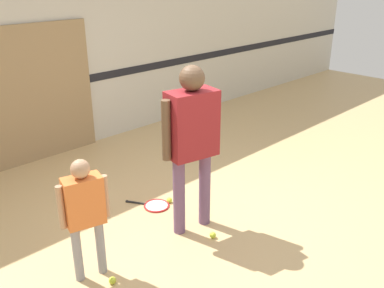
# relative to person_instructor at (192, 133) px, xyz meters

# --- Properties ---
(ground_plane) EXTENTS (16.00, 16.00, 0.00)m
(ground_plane) POSITION_rel_person_instructor_xyz_m (0.04, 0.03, -1.08)
(ground_plane) COLOR tan
(wall_back) EXTENTS (16.00, 0.07, 3.20)m
(wall_back) POSITION_rel_person_instructor_xyz_m (0.04, 2.87, 0.51)
(wall_back) COLOR beige
(wall_back) RESTS_ON ground_plane
(person_instructor) EXTENTS (0.65, 0.36, 1.75)m
(person_instructor) POSITION_rel_person_instructor_xyz_m (0.00, 0.00, 0.00)
(person_instructor) COLOR #6B4C70
(person_instructor) RESTS_ON ground_plane
(person_student_left) EXTENTS (0.42, 0.25, 1.15)m
(person_student_left) POSITION_rel_person_instructor_xyz_m (-1.20, 0.08, -0.37)
(person_student_left) COLOR gray
(person_student_left) RESTS_ON ground_plane
(racket_spare_on_floor) EXTENTS (0.41, 0.55, 0.03)m
(racket_spare_on_floor) POSITION_rel_person_instructor_xyz_m (-0.01, 0.61, -1.07)
(racket_spare_on_floor) COLOR red
(racket_spare_on_floor) RESTS_ON ground_plane
(tennis_ball_near_instructor) EXTENTS (0.07, 0.07, 0.07)m
(tennis_ball_near_instructor) POSITION_rel_person_instructor_xyz_m (0.01, -0.30, -1.05)
(tennis_ball_near_instructor) COLOR #CCE038
(tennis_ball_near_instructor) RESTS_ON ground_plane
(tennis_ball_by_spare_racket) EXTENTS (0.07, 0.07, 0.07)m
(tennis_ball_by_spare_racket) POSITION_rel_person_instructor_xyz_m (0.16, 0.55, -1.05)
(tennis_ball_by_spare_racket) COLOR #CCE038
(tennis_ball_by_spare_racket) RESTS_ON ground_plane
(tennis_ball_stray_left) EXTENTS (0.07, 0.07, 0.07)m
(tennis_ball_stray_left) POSITION_rel_person_instructor_xyz_m (-1.13, -0.15, -1.05)
(tennis_ball_stray_left) COLOR #CCE038
(tennis_ball_stray_left) RESTS_ON ground_plane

